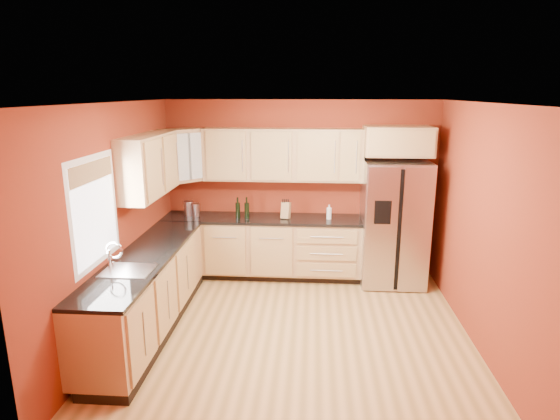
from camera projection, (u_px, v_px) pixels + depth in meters
name	position (u px, v px, depth m)	size (l,w,h in m)	color
floor	(294.00, 333.00, 5.40)	(4.00, 4.00, 0.00)	olive
ceiling	(295.00, 103.00, 4.76)	(4.00, 4.00, 0.00)	white
wall_back	(300.00, 188.00, 7.01)	(4.00, 0.04, 2.60)	maroon
wall_front	(282.00, 307.00, 3.15)	(4.00, 0.04, 2.60)	maroon
wall_left	(116.00, 222.00, 5.22)	(0.04, 4.00, 2.60)	maroon
wall_right	(483.00, 229.00, 4.94)	(0.04, 4.00, 2.60)	maroon
base_cabinets_back	(262.00, 248.00, 6.98)	(2.90, 0.60, 0.88)	tan
base_cabinets_left	(147.00, 294.00, 5.41)	(0.60, 2.80, 0.88)	tan
countertop_back	(262.00, 219.00, 6.85)	(2.90, 0.62, 0.04)	black
countertop_left	(145.00, 256.00, 5.30)	(0.62, 2.80, 0.04)	black
upper_cabinets_back	(283.00, 155.00, 6.74)	(2.30, 0.33, 0.75)	tan
upper_cabinets_left	(149.00, 165.00, 5.78)	(0.33, 1.35, 0.75)	tan
corner_upper_cabinet	(183.00, 155.00, 6.68)	(0.62, 0.33, 0.75)	tan
over_fridge_cabinet	(398.00, 141.00, 6.45)	(0.92, 0.60, 0.40)	tan
refrigerator	(394.00, 223.00, 6.66)	(0.90, 0.75, 1.78)	#B5B5BA
window	(95.00, 211.00, 4.68)	(0.03, 0.90, 1.00)	white
sink_faucet	(127.00, 257.00, 4.77)	(0.50, 0.42, 0.30)	silver
canister_left	(188.00, 208.00, 6.93)	(0.13, 0.13, 0.21)	#B5B5BA
canister_right	(196.00, 210.00, 6.90)	(0.12, 0.12, 0.19)	#B5B5BA
wine_bottle_a	(238.00, 207.00, 6.82)	(0.07, 0.07, 0.30)	black
wine_bottle_b	(247.00, 208.00, 6.78)	(0.07, 0.07, 0.31)	black
knife_block	(286.00, 210.00, 6.78)	(0.12, 0.11, 0.24)	#A57F50
soap_dispenser	(329.00, 212.00, 6.73)	(0.07, 0.07, 0.21)	white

